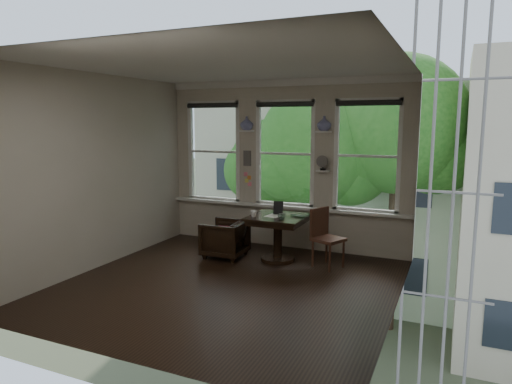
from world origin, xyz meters
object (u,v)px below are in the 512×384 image
at_px(table, 278,238).
at_px(side_chair_right, 328,239).
at_px(laptop, 298,216).
at_px(mug, 254,214).
at_px(armchair_left, 225,239).

height_order(table, side_chair_right, side_chair_right).
relative_size(side_chair_right, laptop, 3.14).
bearing_deg(laptop, table, -158.76).
height_order(table, laptop, laptop).
height_order(side_chair_right, mug, side_chair_right).
bearing_deg(laptop, armchair_left, -155.49).
bearing_deg(side_chair_right, armchair_left, 119.01).
height_order(table, mug, mug).
height_order(laptop, mug, mug).
xyz_separation_m(laptop, mug, (-0.66, -0.26, 0.04)).
bearing_deg(armchair_left, side_chair_right, 93.26).
distance_m(armchair_left, mug, 0.75).
distance_m(laptop, mug, 0.72).
xyz_separation_m(table, laptop, (0.33, 0.04, 0.39)).
xyz_separation_m(table, armchair_left, (-0.90, -0.17, -0.06)).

